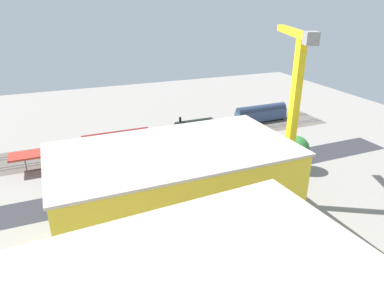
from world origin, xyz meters
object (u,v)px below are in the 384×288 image
Objects in this scene: parked_car_1 at (237,160)px; construction_building at (174,197)px; street_tree_2 at (67,197)px; platform_canopy_near at (148,137)px; parked_car_4 at (160,175)px; freight_coach_far at (116,141)px; street_tree_1 at (296,149)px; parked_car_6 at (99,185)px; parked_car_3 at (187,170)px; street_tree_0 at (266,160)px; parked_car_5 at (128,180)px; passenger_coach at (261,113)px; parked_car_0 at (257,157)px; traffic_light at (215,148)px; parked_car_2 at (212,165)px; locomotive at (197,125)px; parked_car_7 at (70,190)px; tower_crane at (292,111)px; box_truck_0 at (185,183)px.

parked_car_1 is 0.11× the size of construction_building.
parked_car_1 is 0.61× the size of street_tree_2.
parked_car_1 is (-19.12, 14.83, -3.57)m from platform_canopy_near.
freight_coach_far is at bearing -70.77° from parked_car_4.
street_tree_1 is at bearing 165.04° from parked_car_4.
parked_car_6 reaches higher than parked_car_1.
parked_car_3 is 0.94× the size of parked_car_4.
street_tree_0 reaches higher than platform_canopy_near.
parked_car_6 is (6.28, -0.18, 0.04)m from parked_car_5.
parked_car_3 is at bearing 35.22° from passenger_coach.
parked_car_0 is at bearing 179.94° from parked_car_4.
parked_car_0 reaches higher than parked_car_4.
street_tree_2 is (13.14, 8.73, 3.52)m from parked_car_5.
street_tree_1 reaches higher than parked_car_3.
freight_coach_far is at bearing 7.70° from passenger_coach.
traffic_light is at bearing -129.27° from construction_building.
parked_car_2 is 20.36m from street_tree_1.
passenger_coach is 4.46× the size of parked_car_1.
construction_building is at bearing 63.79° from locomotive.
parked_car_4 is (20.31, 0.04, -0.09)m from parked_car_1.
parked_car_0 is 0.11× the size of construction_building.
street_tree_0 is at bearing 166.91° from parked_car_7.
locomotive reaches higher than parked_car_4.
tower_crane is (6.06, 19.41, 18.71)m from parked_car_0.
parked_car_5 is at bearing -0.45° from parked_car_2.
parked_car_0 is 0.63× the size of street_tree_2.
parked_car_6 is 0.52× the size of street_tree_1.
platform_canopy_near is 24.46m from parked_car_1.
parked_car_7 is at bearing 1.21° from traffic_light.
parked_car_3 is 26.20m from construction_building.
street_tree_1 is at bearing 142.27° from platform_canopy_near.
parked_car_5 is at bearing -146.40° from street_tree_2.
street_tree_1 is at bearing 70.88° from passenger_coach.
street_tree_0 is at bearing 126.43° from traffic_light.
street_tree_0 reaches higher than locomotive.
traffic_light reaches higher than box_truck_0.
passenger_coach reaches higher than parked_car_3.
parked_car_7 is at bearing -18.13° from box_truck_0.
parked_car_2 is at bearing 128.73° from platform_canopy_near.
locomotive is 1.67× the size of box_truck_0.
passenger_coach reaches higher than box_truck_0.
parked_car_6 is at bearing -24.01° from box_truck_0.
construction_building is (4.15, 22.71, 7.72)m from parked_car_4.
traffic_light is (-20.96, 17.98, 1.67)m from freight_coach_far.
parked_car_6 is (15.12, 14.61, -3.56)m from platform_canopy_near.
construction_building is (-3.50, 22.79, 7.65)m from parked_car_5.
street_tree_1 reaches higher than passenger_coach.
parked_car_7 is 52.06m from street_tree_1.
platform_canopy_near is 1.80× the size of construction_building.
street_tree_2 is at bearing 22.59° from parked_car_4.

